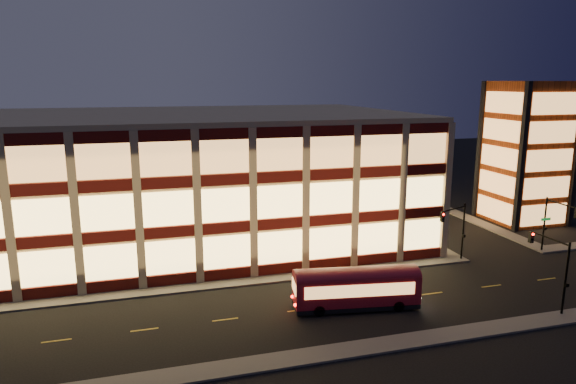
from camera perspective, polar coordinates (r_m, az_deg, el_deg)
name	(u,v)px	position (r m, az deg, el deg)	size (l,w,h in m)	color
ground	(237,287)	(46.65, -5.72, -10.50)	(200.00, 200.00, 0.00)	black
sidewalk_office_south	(201,286)	(47.16, -9.59, -10.26)	(54.00, 2.00, 0.15)	#514F4C
sidewalk_office_east	(385,219)	(69.09, 10.74, -3.02)	(2.00, 30.00, 0.15)	#514F4C
sidewalk_tower_west	(458,214)	(74.58, 18.33, -2.30)	(2.00, 30.00, 0.15)	#514F4C
sidewalk_near	(273,362)	(35.21, -1.71, -18.33)	(100.00, 2.00, 0.15)	#514F4C
office_building	(184,176)	(60.45, -11.49, 1.75)	(50.45, 30.45, 14.50)	tan
stair_tower	(526,153)	(72.65, 24.93, 3.98)	(8.60, 8.60, 18.00)	#8C3814
traffic_signal_far	(456,224)	(53.73, 18.15, -3.35)	(3.79, 1.87, 6.00)	black
traffic_signal_right	(556,218)	(60.09, 27.59, -2.55)	(1.20, 4.37, 6.00)	black
traffic_signal_near	(553,259)	(46.15, 27.34, -6.65)	(0.32, 4.45, 6.00)	black
trolley_bus	(356,286)	(42.18, 7.58, -10.31)	(10.29, 3.98, 3.40)	maroon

